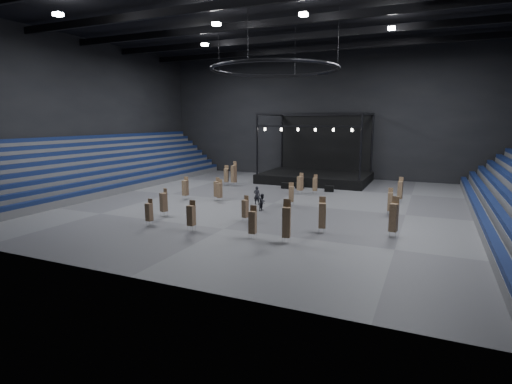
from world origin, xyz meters
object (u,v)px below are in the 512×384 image
at_px(chair_stack_2, 322,215).
at_px(chair_stack_8, 300,183).
at_px(chair_stack_5, 220,190).
at_px(chair_stack_12, 286,221).
at_px(crew_member, 263,202).
at_px(chair_stack_7, 191,215).
at_px(chair_stack_0, 226,175).
at_px(chair_stack_15, 217,189).
at_px(chair_stack_3, 245,208).
at_px(chair_stack_1, 253,222).
at_px(chair_stack_6, 394,217).
at_px(chair_stack_11, 315,184).
at_px(flight_case_mid, 300,185).
at_px(chair_stack_14, 291,194).
at_px(chair_stack_17, 149,212).
at_px(chair_stack_16, 234,174).
at_px(stage, 317,171).
at_px(flight_case_right, 329,189).
at_px(chair_stack_4, 185,188).
at_px(chair_stack_10, 390,201).
at_px(chair_stack_9, 400,190).
at_px(flight_case_left, 286,186).
at_px(man_center, 257,195).
at_px(chair_stack_13, 164,202).

relative_size(chair_stack_2, chair_stack_8, 1.13).
bearing_deg(chair_stack_5, chair_stack_12, -31.41).
bearing_deg(crew_member, chair_stack_5, 75.24).
bearing_deg(chair_stack_7, crew_member, 75.71).
distance_m(chair_stack_0, chair_stack_8, 10.78).
bearing_deg(chair_stack_15, chair_stack_3, -41.84).
bearing_deg(chair_stack_1, chair_stack_6, 19.47).
bearing_deg(chair_stack_15, chair_stack_11, 46.80).
height_order(flight_case_mid, chair_stack_0, chair_stack_0).
distance_m(flight_case_mid, chair_stack_14, 10.33).
distance_m(chair_stack_15, chair_stack_17, 11.04).
xyz_separation_m(flight_case_mid, chair_stack_16, (-8.22, -1.64, 1.22)).
bearing_deg(chair_stack_5, stage, 85.24).
bearing_deg(chair_stack_7, chair_stack_1, 0.69).
bearing_deg(crew_member, flight_case_right, -7.47).
bearing_deg(chair_stack_4, chair_stack_8, 39.93).
relative_size(flight_case_right, chair_stack_14, 0.46).
xyz_separation_m(chair_stack_10, crew_member, (-10.88, -3.03, -0.42)).
xyz_separation_m(chair_stack_6, chair_stack_9, (-0.54, 13.24, -0.19)).
relative_size(flight_case_right, chair_stack_7, 0.45).
relative_size(flight_case_left, chair_stack_7, 0.46).
bearing_deg(stage, chair_stack_1, -83.72).
height_order(flight_case_right, chair_stack_17, chair_stack_17).
distance_m(chair_stack_6, chair_stack_12, 7.83).
xyz_separation_m(chair_stack_3, chair_stack_5, (-6.05, 6.60, 0.04)).
xyz_separation_m(flight_case_right, chair_stack_15, (-9.52, -9.68, 0.88)).
bearing_deg(chair_stack_16, chair_stack_0, -161.79).
bearing_deg(chair_stack_11, chair_stack_9, -8.03).
bearing_deg(man_center, chair_stack_16, -56.16).
xyz_separation_m(chair_stack_6, crew_member, (-11.80, 4.02, -0.70)).
xyz_separation_m(flight_case_mid, chair_stack_10, (11.53, -10.20, 0.86)).
height_order(man_center, crew_member, man_center).
xyz_separation_m(stage, flight_case_mid, (-0.34, -6.58, -1.09)).
bearing_deg(chair_stack_5, flight_case_right, 60.48).
distance_m(stage, chair_stack_2, 25.90).
height_order(stage, chair_stack_0, stage).
relative_size(chair_stack_9, chair_stack_12, 0.86).
bearing_deg(chair_stack_6, man_center, 166.69).
distance_m(chair_stack_7, chair_stack_8, 18.05).
bearing_deg(chair_stack_11, chair_stack_3, -99.04).
bearing_deg(chair_stack_2, flight_case_mid, 94.71).
bearing_deg(chair_stack_12, chair_stack_5, 124.46).
relative_size(chair_stack_10, chair_stack_14, 1.06).
xyz_separation_m(chair_stack_6, chair_stack_15, (-18.07, 6.66, -0.26)).
height_order(chair_stack_3, chair_stack_8, chair_stack_8).
xyz_separation_m(chair_stack_1, chair_stack_5, (-8.60, 10.76, -0.07)).
bearing_deg(chair_stack_14, crew_member, -138.37).
xyz_separation_m(flight_case_right, chair_stack_13, (-10.28, -17.69, 0.93)).
bearing_deg(chair_stack_13, chair_stack_5, 102.24).
height_order(stage, chair_stack_2, stage).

